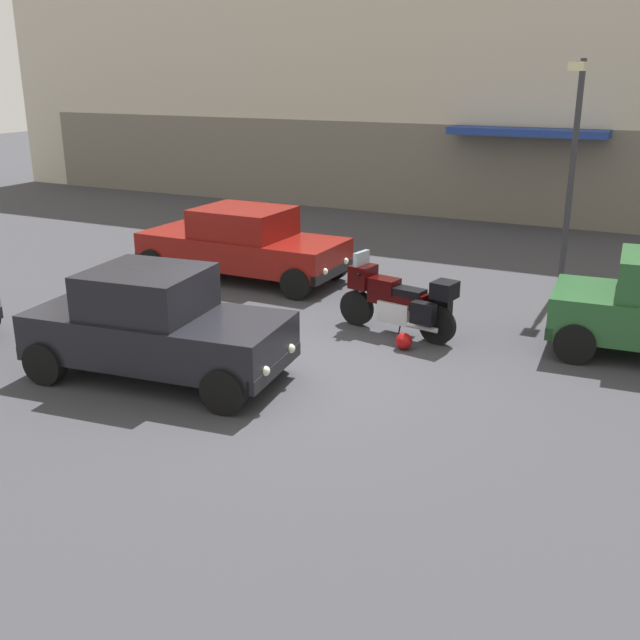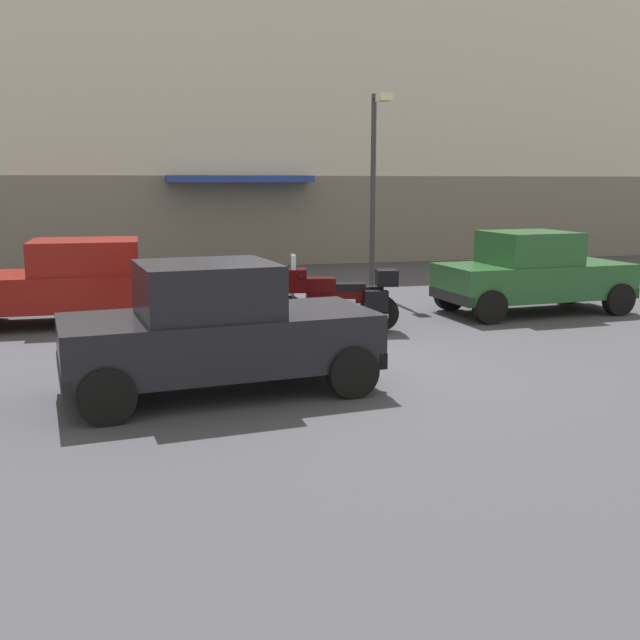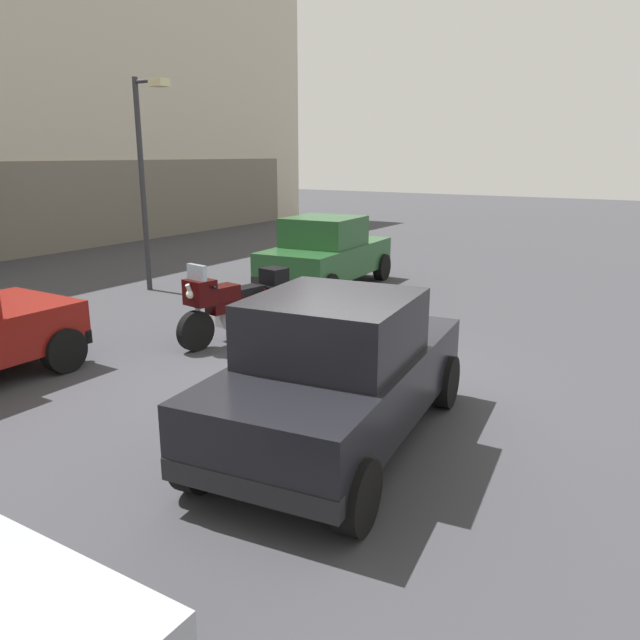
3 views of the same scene
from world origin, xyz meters
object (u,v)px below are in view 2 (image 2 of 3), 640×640
Objects in this scene: car_hatchback_near at (532,273)px; car_wagon_end at (217,329)px; motorcycle at (338,297)px; streetlamp_curbside at (375,173)px; car_sedan_far at (85,282)px; helmet at (368,330)px.

car_hatchback_near and car_wagon_end have the same top height.
streetlamp_curbside is at bearing -106.22° from motorcycle.
car_hatchback_near is 8.00m from car_wagon_end.
car_hatchback_near is at bearing -54.42° from streetlamp_curbside.
car_sedan_far is at bearing 169.04° from car_hatchback_near.
car_hatchback_near is at bearing 21.04° from helmet.
car_sedan_far reaches higher than helmet.
car_hatchback_near reaches higher than helmet.
motorcycle is 5.02m from streetlamp_curbside.
car_wagon_end reaches higher than helmet.
car_sedan_far is 7.00m from streetlamp_curbside.
car_hatchback_near is 8.70m from car_sedan_far.
car_sedan_far is 5.60m from car_wagon_end.
streetlamp_curbside reaches higher than helmet.
motorcycle is 4.39m from car_hatchback_near.
car_wagon_end is (-2.85, -2.73, 0.67)m from helmet.
car_wagon_end reaches higher than motorcycle.
car_sedan_far is at bearing -161.40° from streetlamp_curbside.
car_hatchback_near is (4.29, 0.87, 0.19)m from motorcycle.
car_wagon_end reaches higher than car_sedan_far.
helmet is at bearing -109.43° from streetlamp_curbside.
motorcycle reaches higher than helmet.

